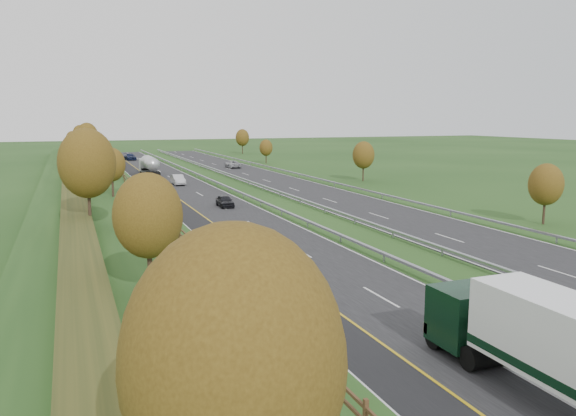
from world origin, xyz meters
The scene contains 18 objects.
ground centered at (8.00, 55.00, 0.00)m, with size 400.00×400.00×0.00m, color #1F4017.
near_carriageway centered at (0.00, 60.00, 0.02)m, with size 10.50×200.00×0.04m, color black.
far_carriageway centered at (16.50, 60.00, 0.02)m, with size 10.50×200.00×0.04m, color black.
hard_shoulder centered at (-3.75, 60.00, 0.02)m, with size 3.00×200.00×0.04m, color black.
lane_markings centered at (6.40, 59.88, 0.05)m, with size 26.75×200.00×0.01m.
embankment_left centered at (-13.00, 60.00, 1.00)m, with size 12.00×200.00×2.00m, color #1F4017.
hedge_left centered at (-15.00, 60.00, 2.55)m, with size 2.20×180.00×1.10m, color #2B3515.
fence_left centered at (-8.50, 59.59, 2.73)m, with size 0.12×189.06×1.20m.
median_barrier_near centered at (5.70, 60.00, 0.61)m, with size 0.32×200.00×0.71m.
median_barrier_far centered at (10.80, 60.00, 0.61)m, with size 0.32×200.00×0.71m.
outer_barrier_far centered at (22.30, 60.00, 0.62)m, with size 0.32×200.00×0.71m.
trees_left centered at (-12.64, 56.63, 6.37)m, with size 6.64×164.30×7.66m.
trees_far centered at (29.80, 89.21, 4.25)m, with size 8.45×118.60×7.12m.
road_tanker centered at (-1.57, 87.55, 1.86)m, with size 2.40×11.22×3.46m.
car_dark_near centered at (1.60, 47.00, 0.71)m, with size 1.59×3.95×1.35m, color black.
car_silver_mid centered at (0.52, 71.01, 0.82)m, with size 1.64×4.70×1.55m, color silver.
car_small_far centered at (-0.95, 126.73, 0.83)m, with size 2.22×5.47×1.59m, color #121A39.
car_oncoming centered at (16.63, 96.53, 0.79)m, with size 2.49×5.39×1.50m, color #AEAFB3.
Camera 1 is at (-15.34, -16.37, 10.41)m, focal length 35.00 mm.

